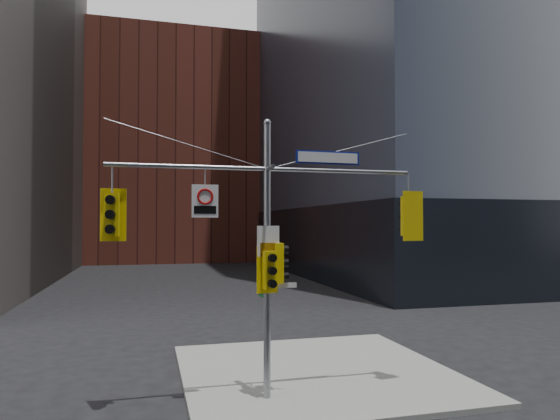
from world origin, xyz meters
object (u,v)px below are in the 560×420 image
signal_assembly (267,230)px  traffic_light_pole_side (279,263)px  traffic_light_west_arm (112,215)px  traffic_light_east_arm (409,216)px  traffic_light_pole_front (270,270)px  street_sign_blade (328,158)px  regulatory_sign_arm (205,200)px

signal_assembly → traffic_light_pole_side: (0.32, 0.01, -0.85)m
traffic_light_west_arm → traffic_light_east_arm: (7.85, -0.01, -0.00)m
traffic_light_pole_front → street_sign_blade: bearing=1.0°
traffic_light_west_arm → traffic_light_east_arm: traffic_light_east_arm is taller
traffic_light_east_arm → traffic_light_pole_side: bearing=-8.6°
regulatory_sign_arm → traffic_light_west_arm: bearing=-179.3°
traffic_light_pole_side → traffic_light_pole_front: bearing=127.8°
traffic_light_west_arm → street_sign_blade: 5.68m
street_sign_blade → traffic_light_west_arm: bearing=178.5°
street_sign_blade → regulatory_sign_arm: street_sign_blade is taller
traffic_light_east_arm → traffic_light_pole_side: size_ratio=1.33×
traffic_light_pole_front → street_sign_blade: (1.67, 0.27, 2.93)m
traffic_light_pole_side → regulatory_sign_arm: (-1.92, -0.03, 1.61)m
traffic_light_pole_front → regulatory_sign_arm: regulatory_sign_arm is taller
traffic_light_east_arm → traffic_light_pole_front: (-4.05, -0.27, -1.38)m
traffic_light_pole_side → street_sign_blade: size_ratio=0.57×
signal_assembly → traffic_light_pole_side: 0.91m
traffic_light_east_arm → regulatory_sign_arm: 5.66m
signal_assembly → traffic_light_east_arm: (4.05, 0.00, 0.38)m
traffic_light_west_arm → signal_assembly: bearing=6.7°
signal_assembly → street_sign_blade: 2.55m
traffic_light_pole_side → street_sign_blade: (1.34, -0.01, 2.78)m
signal_assembly → traffic_light_east_arm: size_ratio=5.85×
street_sign_blade → signal_assembly: bearing=178.7°
regulatory_sign_arm → street_sign_blade: bearing=2.0°
traffic_light_west_arm → traffic_light_pole_front: traffic_light_west_arm is taller
traffic_light_west_arm → traffic_light_east_arm: 7.85m
traffic_light_west_arm → traffic_light_pole_side: (4.12, -0.00, -1.23)m
street_sign_blade → traffic_light_pole_front: bearing=-172.2°
traffic_light_east_arm → signal_assembly: bearing=-8.5°
signal_assembly → traffic_light_west_arm: size_ratio=6.27×
regulatory_sign_arm → traffic_light_pole_front: bearing=-7.2°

